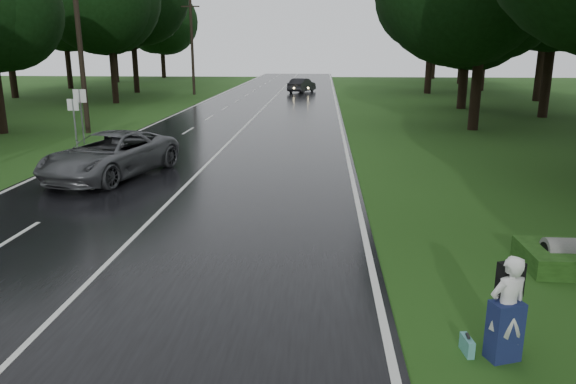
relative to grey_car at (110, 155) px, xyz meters
name	(u,v)px	position (x,y,z in m)	size (l,w,h in m)	color
ground	(98,275)	(3.06, -8.68, -0.85)	(160.00, 160.00, 0.00)	#214815
road	(240,132)	(3.06, 11.32, -0.83)	(12.00, 140.00, 0.04)	black
lane_center	(240,131)	(3.06, 11.32, -0.81)	(0.12, 140.00, 0.01)	silver
grey_car	(110,155)	(0.00, 0.00, 0.00)	(2.69, 5.83, 1.62)	#4A4C4F
far_car	(302,85)	(5.47, 39.17, -0.08)	(1.56, 4.46, 1.47)	black
hitchhiker	(507,312)	(10.58, -11.32, -0.06)	(0.72, 0.69, 1.70)	silver
suitcase	(467,345)	(10.07, -11.22, -0.71)	(0.11, 0.38, 0.27)	teal
culvert	(574,268)	(13.28, -7.61, -0.85)	(0.67, 0.67, 1.35)	slate
utility_pole_mid	(88,133)	(-5.44, 10.46, -0.85)	(1.80, 0.28, 10.76)	black
utility_pole_far	(194,95)	(-5.44, 36.12, -0.85)	(1.80, 0.28, 9.51)	black
road_sign_a	(77,147)	(-4.14, 6.18, -0.85)	(0.55, 0.10, 2.29)	white
road_sign_b	(84,144)	(-4.14, 6.99, -0.85)	(0.64, 0.10, 2.68)	white
tree_left_d	(3,133)	(-10.16, 9.99, -0.85)	(7.90, 7.90, 12.34)	black
tree_left_e	(116,103)	(-10.12, 26.95, -0.85)	(9.92, 9.92, 15.51)	black
tree_left_f	(137,93)	(-12.11, 38.19, -0.85)	(11.58, 11.58, 18.09)	black
tree_right_d	(472,130)	(16.51, 13.08, -0.85)	(9.22, 9.22, 14.40)	black
tree_right_e	(461,109)	(18.60, 24.51, -0.85)	(7.41, 7.41, 11.58)	black
tree_right_f	(427,93)	(18.62, 39.03, -0.85)	(10.76, 10.76, 16.81)	black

